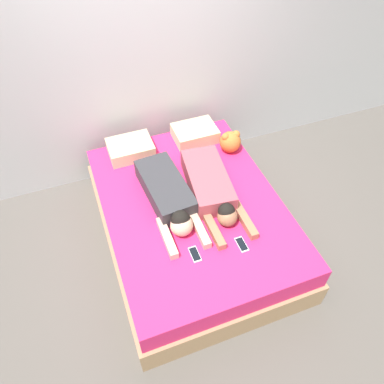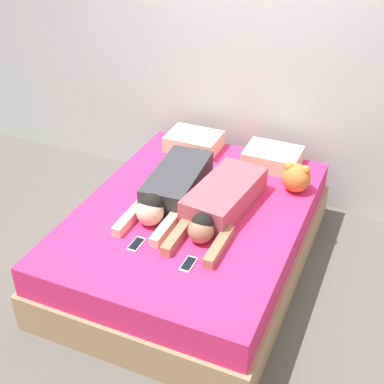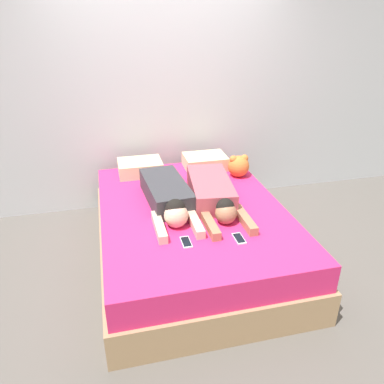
% 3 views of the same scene
% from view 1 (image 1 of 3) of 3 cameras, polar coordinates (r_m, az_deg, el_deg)
% --- Properties ---
extents(ground_plane, '(12.00, 12.00, 0.00)m').
position_cam_1_polar(ground_plane, '(3.89, 0.00, -6.80)').
color(ground_plane, '#5B5651').
extents(wall_back, '(12.00, 0.06, 2.60)m').
position_cam_1_polar(wall_back, '(3.93, -6.76, 19.01)').
color(wall_back, silver).
rests_on(wall_back, ground_plane).
extents(bed, '(1.65, 2.20, 0.53)m').
position_cam_1_polar(bed, '(3.68, 0.00, -4.43)').
color(bed, tan).
rests_on(bed, ground_plane).
extents(pillow_head_left, '(0.45, 0.34, 0.14)m').
position_cam_1_polar(pillow_head_left, '(3.96, -9.35, 6.57)').
color(pillow_head_left, beige).
rests_on(pillow_head_left, bed).
extents(pillow_head_right, '(0.45, 0.34, 0.14)m').
position_cam_1_polar(pillow_head_right, '(4.10, 0.44, 8.94)').
color(pillow_head_right, beige).
rests_on(pillow_head_right, bed).
extents(person_left, '(0.40, 1.09, 0.23)m').
position_cam_1_polar(person_left, '(3.40, -3.52, -0.76)').
color(person_left, '#333338').
rests_on(person_left, bed).
extents(person_right, '(0.44, 1.10, 0.21)m').
position_cam_1_polar(person_right, '(3.47, 2.97, 0.64)').
color(person_right, '#B24C59').
rests_on(person_right, bed).
extents(cell_phone_left, '(0.07, 0.15, 0.01)m').
position_cam_1_polar(cell_phone_left, '(3.12, 0.44, -9.46)').
color(cell_phone_left, silver).
rests_on(cell_phone_left, bed).
extents(cell_phone_right, '(0.07, 0.15, 0.01)m').
position_cam_1_polar(cell_phone_right, '(3.21, 7.57, -7.92)').
color(cell_phone_right, silver).
rests_on(cell_phone_right, bed).
extents(plush_toy, '(0.22, 0.22, 0.23)m').
position_cam_1_polar(plush_toy, '(3.94, 5.85, 7.68)').
color(plush_toy, orange).
rests_on(plush_toy, bed).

